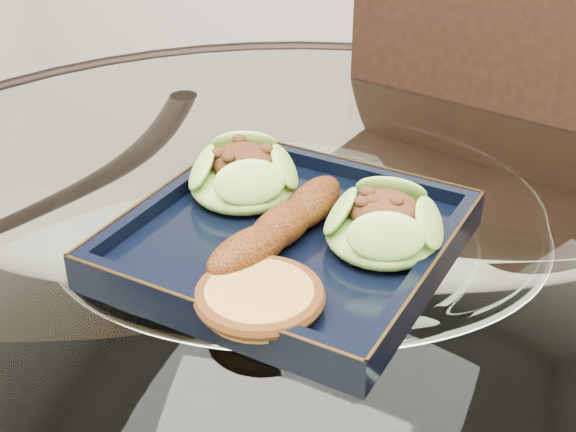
% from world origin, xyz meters
% --- Properties ---
extents(dining_table, '(1.13, 1.13, 0.77)m').
position_xyz_m(dining_table, '(-0.00, -0.00, 0.60)').
color(dining_table, white).
rests_on(dining_table, ground).
extents(dining_chair, '(0.47, 0.47, 0.92)m').
position_xyz_m(dining_chair, '(0.07, 0.29, 0.52)').
color(dining_chair, black).
rests_on(dining_chair, ground).
extents(navy_plate, '(0.29, 0.29, 0.02)m').
position_xyz_m(navy_plate, '(-0.01, -0.01, 0.77)').
color(navy_plate, black).
rests_on(navy_plate, dining_table).
extents(lettuce_wrap_left, '(0.11, 0.11, 0.04)m').
position_xyz_m(lettuce_wrap_left, '(-0.07, 0.04, 0.80)').
color(lettuce_wrap_left, '#74A730').
rests_on(lettuce_wrap_left, navy_plate).
extents(lettuce_wrap_right, '(0.12, 0.12, 0.04)m').
position_xyz_m(lettuce_wrap_right, '(0.08, 0.01, 0.80)').
color(lettuce_wrap_right, '#5EA530').
rests_on(lettuce_wrap_right, navy_plate).
extents(roasted_plantain, '(0.07, 0.18, 0.03)m').
position_xyz_m(roasted_plantain, '(-0.01, -0.02, 0.80)').
color(roasted_plantain, '#6C2F0B').
rests_on(roasted_plantain, navy_plate).
extents(crumb_patty, '(0.11, 0.11, 0.02)m').
position_xyz_m(crumb_patty, '(0.01, -0.11, 0.79)').
color(crumb_patty, '#B8883D').
rests_on(crumb_patty, navy_plate).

